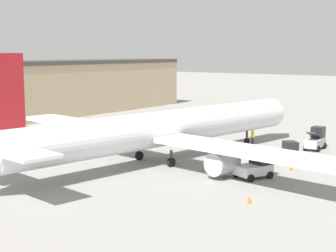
{
  "coord_description": "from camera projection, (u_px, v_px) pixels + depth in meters",
  "views": [
    {
      "loc": [
        -42.02,
        -30.48,
        11.06
      ],
      "look_at": [
        0.0,
        0.0,
        3.6
      ],
      "focal_mm": 55.0,
      "sensor_mm": 36.0,
      "label": 1
    }
  ],
  "objects": [
    {
      "name": "belt_loader_truck",
      "position": [
        316.0,
        139.0,
        58.94
      ],
      "size": [
        3.54,
        1.89,
        2.53
      ],
      "rotation": [
        0.0,
        0.0,
        0.05
      ],
      "color": "#B2B2B7",
      "rests_on": "ground_plane"
    },
    {
      "name": "terminal_building",
      "position": [
        27.0,
        89.0,
        86.53
      ],
      "size": [
        69.9,
        12.97,
        9.66
      ],
      "color": "tan",
      "rests_on": "ground_plane"
    },
    {
      "name": "pushback_tug",
      "position": [
        285.0,
        153.0,
        52.0
      ],
      "size": [
        3.34,
        3.36,
        2.13
      ],
      "rotation": [
        0.0,
        0.0,
        -0.8
      ],
      "color": "#B2B2B7",
      "rests_on": "ground_plane"
    },
    {
      "name": "safety_cone_far",
      "position": [
        291.0,
        167.0,
        48.58
      ],
      "size": [
        0.36,
        0.36,
        0.55
      ],
      "color": "#EF590F",
      "rests_on": "ground_plane"
    },
    {
      "name": "airplane",
      "position": [
        161.0,
        130.0,
        51.77
      ],
      "size": [
        44.67,
        42.87,
        11.0
      ],
      "rotation": [
        0.0,
        0.0,
        -0.15
      ],
      "color": "silver",
      "rests_on": "ground_plane"
    },
    {
      "name": "baggage_tug",
      "position": [
        256.0,
        166.0,
        45.61
      ],
      "size": [
        3.65,
        3.1,
        2.41
      ],
      "rotation": [
        0.0,
        0.0,
        -0.39
      ],
      "color": "silver",
      "rests_on": "ground_plane"
    },
    {
      "name": "ground_crew_worker",
      "position": [
        253.0,
        137.0,
        61.76
      ],
      "size": [
        0.41,
        0.41,
        1.85
      ],
      "rotation": [
        0.0,
        0.0,
        4.3
      ],
      "color": "#1E2338",
      "rests_on": "ground_plane"
    },
    {
      "name": "ground_plane",
      "position": [
        168.0,
        161.0,
        52.96
      ],
      "size": [
        400.0,
        400.0,
        0.0
      ],
      "primitive_type": "plane",
      "color": "gray"
    },
    {
      "name": "safety_cone_near",
      "position": [
        249.0,
        200.0,
        37.96
      ],
      "size": [
        0.36,
        0.36,
        0.55
      ],
      "color": "#EF590F",
      "rests_on": "ground_plane"
    }
  ]
}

